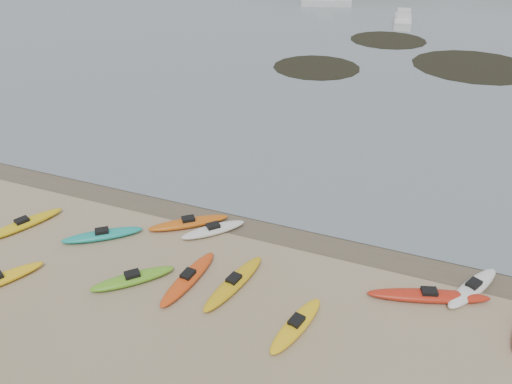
% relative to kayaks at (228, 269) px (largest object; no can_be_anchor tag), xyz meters
% --- Properties ---
extents(ground, '(600.00, 600.00, 0.00)m').
position_rel_kayaks_xyz_m(ground, '(-0.36, 3.84, -0.17)').
color(ground, tan).
rests_on(ground, ground).
extents(wet_sand, '(60.00, 60.00, 0.00)m').
position_rel_kayaks_xyz_m(wet_sand, '(-0.36, 3.54, -0.17)').
color(wet_sand, brown).
rests_on(wet_sand, ground).
extents(kayaks, '(22.42, 9.66, 0.34)m').
position_rel_kayaks_xyz_m(kayaks, '(0.00, 0.00, 0.00)').
color(kayaks, yellow).
rests_on(kayaks, ground).
extents(kelp_mats, '(21.90, 19.94, 0.04)m').
position_rel_kayaks_xyz_m(kelp_mats, '(3.01, 34.00, -0.14)').
color(kelp_mats, black).
rests_on(kelp_mats, water).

